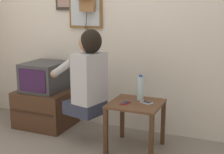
% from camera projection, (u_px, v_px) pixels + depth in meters
% --- Properties ---
extents(wall_back, '(6.80, 0.05, 2.55)m').
position_uv_depth(wall_back, '(122.00, 23.00, 3.62)').
color(wall_back, beige).
rests_on(wall_back, ground_plane).
extents(side_table, '(0.52, 0.51, 0.51)m').
position_uv_depth(side_table, '(136.00, 112.00, 3.18)').
color(side_table, '#51331E').
rests_on(side_table, ground_plane).
extents(person, '(0.59, 0.47, 0.91)m').
position_uv_depth(person, '(88.00, 74.00, 3.24)').
color(person, '#2D3347').
rests_on(person, ground_plane).
extents(tv_stand, '(0.65, 0.55, 0.45)m').
position_uv_depth(tv_stand, '(46.00, 108.00, 3.88)').
color(tv_stand, '#422819').
rests_on(tv_stand, ground_plane).
extents(television, '(0.45, 0.51, 0.35)m').
position_uv_depth(television, '(45.00, 76.00, 3.81)').
color(television, '#38383A').
rests_on(television, tv_stand).
extents(wall_mirror, '(0.43, 0.03, 0.60)m').
position_uv_depth(wall_mirror, '(85.00, 3.00, 3.71)').
color(wall_mirror, brown).
extents(cell_phone_held, '(0.09, 0.13, 0.01)m').
position_uv_depth(cell_phone_held, '(125.00, 103.00, 3.14)').
color(cell_phone_held, maroon).
rests_on(cell_phone_held, side_table).
extents(cell_phone_spare, '(0.14, 0.10, 0.01)m').
position_uv_depth(cell_phone_spare, '(146.00, 103.00, 3.14)').
color(cell_phone_spare, silver).
rests_on(cell_phone_spare, side_table).
extents(water_bottle, '(0.07, 0.07, 0.27)m').
position_uv_depth(water_bottle, '(140.00, 88.00, 3.23)').
color(water_bottle, silver).
rests_on(water_bottle, side_table).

